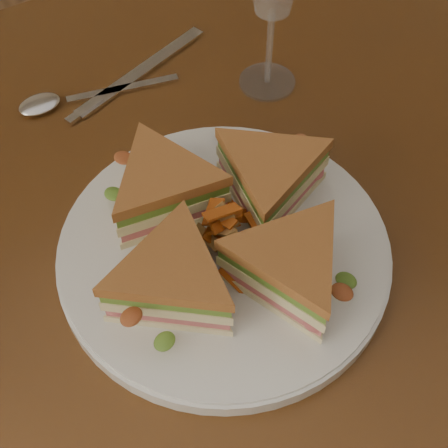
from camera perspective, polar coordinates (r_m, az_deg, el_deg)
name	(u,v)px	position (r m, az deg, el deg)	size (l,w,h in m)	color
ground	(189,445)	(1.30, -3.19, -19.51)	(6.00, 6.00, 0.00)	brown
table	(163,266)	(0.70, -5.59, -3.85)	(1.20, 0.80, 0.75)	#3A1F0D
plate	(224,251)	(0.58, 0.00, -2.46)	(0.31, 0.31, 0.02)	silver
sandwich_wedges	(224,227)	(0.55, 0.00, -0.31)	(0.29, 0.29, 0.06)	#F4E8B4
crisps_mound	(224,230)	(0.55, 0.00, -0.55)	(0.09, 0.09, 0.05)	#D25D1A
spoon	(60,101)	(0.74, -14.74, 10.82)	(0.18, 0.06, 0.01)	silver
knife	(133,77)	(0.76, -8.30, 13.12)	(0.21, 0.08, 0.00)	silver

